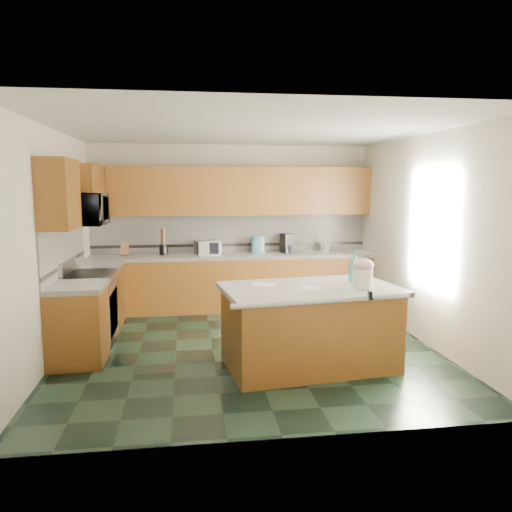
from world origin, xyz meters
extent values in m
plane|color=black|center=(0.00, 0.00, 0.00)|extent=(4.60, 4.60, 0.00)
plane|color=white|center=(0.00, 0.00, 2.70)|extent=(4.60, 4.60, 0.00)
cube|color=white|center=(0.00, 2.32, 1.35)|extent=(4.60, 0.04, 2.70)
cube|color=white|center=(0.00, -2.32, 1.35)|extent=(4.60, 0.04, 2.70)
cube|color=white|center=(-2.32, 0.00, 1.35)|extent=(0.04, 4.60, 2.70)
cube|color=white|center=(2.32, 0.00, 1.35)|extent=(0.04, 4.60, 2.70)
cube|color=black|center=(0.00, 2.00, 0.43)|extent=(4.60, 0.60, 0.86)
cube|color=white|center=(0.00, 2.00, 0.89)|extent=(4.60, 0.64, 0.06)
cube|color=black|center=(0.00, 2.13, 1.94)|extent=(4.60, 0.33, 0.78)
cube|color=silver|center=(0.00, 2.29, 1.24)|extent=(4.60, 0.02, 0.63)
cube|color=black|center=(0.00, 2.28, 1.04)|extent=(4.60, 0.01, 0.05)
cube|color=black|center=(-2.00, 1.29, 0.43)|extent=(0.60, 0.82, 0.86)
cube|color=white|center=(-2.00, 1.29, 0.89)|extent=(0.64, 0.82, 0.06)
cube|color=black|center=(-2.00, -0.24, 0.43)|extent=(0.60, 0.72, 0.86)
cube|color=white|center=(-2.00, -0.24, 0.89)|extent=(0.64, 0.72, 0.06)
cube|color=silver|center=(-2.29, 0.55, 1.24)|extent=(0.02, 2.30, 0.63)
cube|color=black|center=(-2.28, 0.55, 1.04)|extent=(0.01, 2.30, 0.05)
cube|color=black|center=(-2.13, 1.42, 1.94)|extent=(0.33, 1.09, 0.78)
cube|color=black|center=(-2.13, -0.24, 1.94)|extent=(0.33, 0.72, 0.78)
cube|color=#B7B7BC|center=(-2.00, 0.50, 0.44)|extent=(0.60, 0.76, 0.88)
cube|color=black|center=(-1.71, 0.50, 0.40)|extent=(0.02, 0.68, 0.55)
cube|color=black|center=(-2.00, 0.50, 0.90)|extent=(0.62, 0.78, 0.04)
cylinder|color=#B7B7BC|center=(-1.68, 0.50, 0.78)|extent=(0.02, 0.66, 0.02)
cube|color=#B7B7BC|center=(-2.26, 0.50, 1.02)|extent=(0.06, 0.76, 0.18)
imported|color=#B7B7BC|center=(-2.00, 0.50, 1.73)|extent=(0.50, 0.73, 0.41)
cube|color=black|center=(0.60, -0.73, 0.43)|extent=(1.93, 1.26, 0.86)
cube|color=white|center=(0.60, -0.73, 0.89)|extent=(2.05, 1.37, 0.06)
cylinder|color=white|center=(0.60, -1.30, 0.89)|extent=(1.91, 0.30, 0.06)
cylinder|color=#F4E9CC|center=(1.15, -0.90, 1.03)|extent=(0.22, 0.22, 0.22)
ellipsoid|color=#CE9AAA|center=(1.15, -0.90, 1.18)|extent=(0.23, 0.23, 0.14)
cylinder|color=tan|center=(1.15, -0.90, 1.23)|extent=(0.08, 0.03, 0.03)
sphere|color=tan|center=(1.11, -0.90, 1.23)|extent=(0.04, 0.04, 0.04)
sphere|color=tan|center=(1.19, -0.90, 1.23)|extent=(0.04, 0.04, 0.04)
imported|color=teal|center=(1.17, -0.58, 1.10)|extent=(0.15, 0.15, 0.36)
cube|color=white|center=(0.59, -0.83, 0.92)|extent=(0.30, 0.25, 0.00)
cube|color=white|center=(0.12, -0.55, 0.92)|extent=(0.32, 0.28, 0.00)
cube|color=black|center=(1.09, -1.28, 0.93)|extent=(0.04, 0.10, 0.09)
cylinder|color=black|center=(1.09, -1.34, 0.91)|extent=(0.02, 0.07, 0.02)
cube|color=#472814|center=(-1.72, 2.05, 1.03)|extent=(0.14, 0.18, 0.24)
cylinder|color=black|center=(-1.12, 2.08, 1.01)|extent=(0.14, 0.14, 0.17)
cylinder|color=#472814|center=(-1.12, 2.08, 1.22)|extent=(0.08, 0.08, 0.25)
cube|color=#B7B7BC|center=(-0.41, 2.05, 1.03)|extent=(0.45, 0.36, 0.22)
cube|color=black|center=(-0.41, 1.93, 1.03)|extent=(0.35, 0.01, 0.18)
cylinder|color=white|center=(0.48, 2.10, 1.06)|extent=(0.12, 0.12, 0.27)
cylinder|color=#B7B7BC|center=(0.48, 2.10, 0.93)|extent=(0.18, 0.18, 0.01)
cylinder|color=#509ED1|center=(0.39, 2.06, 1.05)|extent=(0.16, 0.16, 0.26)
cylinder|color=#509ED1|center=(0.39, 2.06, 1.20)|extent=(0.07, 0.07, 0.04)
cube|color=black|center=(0.92, 2.08, 1.08)|extent=(0.24, 0.25, 0.32)
cylinder|color=black|center=(0.92, 2.03, 0.99)|extent=(0.13, 0.13, 0.13)
imported|color=white|center=(1.56, 2.05, 1.03)|extent=(0.14, 0.14, 0.22)
cylinder|color=red|center=(1.56, 2.05, 1.16)|extent=(0.02, 0.02, 0.03)
cube|color=white|center=(2.29, -0.20, 1.50)|extent=(0.02, 1.40, 1.10)
camera|label=1|loc=(-0.74, -6.03, 2.03)|focal=35.00mm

